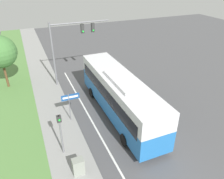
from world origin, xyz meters
The scene contains 9 objects.
ground_plane centered at (0.00, 0.00, 0.00)m, with size 80.00×80.00×0.00m, color #4C4C4F.
sidewalk centered at (-6.20, 0.00, 0.06)m, with size 2.80×80.00×0.12m.
lane_divider_near centered at (-3.60, 0.00, 0.00)m, with size 0.14×30.00×0.01m.
bus centered at (-1.11, 4.61, 2.08)m, with size 2.72×11.84×3.77m.
signal_gantry centered at (-3.26, 11.98, 4.75)m, with size 6.10×0.41×6.68m.
pedestrian_signal centered at (-6.50, 1.79, 2.14)m, with size 0.28×0.34×3.15m.
street_sign centered at (-5.08, 5.25, 1.84)m, with size 1.44×0.08×2.54m.
utility_cabinet centered at (-6.00, -0.27, 0.67)m, with size 0.70×0.53×1.09m.
roadside_tree centered at (-9.89, 13.65, 3.92)m, with size 3.22×3.22×5.44m.
Camera 1 is at (-7.73, -9.55, 11.03)m, focal length 35.00 mm.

